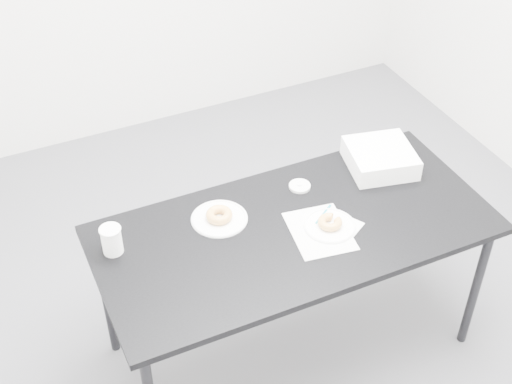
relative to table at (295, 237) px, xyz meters
name	(u,v)px	position (x,y,z in m)	size (l,w,h in m)	color
floor	(264,326)	(-0.07, 0.15, -0.71)	(4.00, 4.00, 0.00)	#4F4E54
table	(295,237)	(0.00, 0.00, 0.00)	(1.68, 0.80, 0.77)	black
scorecard	(320,231)	(0.08, -0.07, 0.06)	(0.24, 0.30, 0.00)	silver
logo_patch	(326,212)	(0.16, 0.02, 0.06)	(0.05, 0.05, 0.00)	green
pen	(323,214)	(0.14, 0.01, 0.07)	(0.01, 0.01, 0.14)	#0E859B
napkin	(340,227)	(0.17, -0.08, 0.06)	(0.15, 0.15, 0.00)	silver
plate_near	(330,226)	(0.13, -0.06, 0.06)	(0.22, 0.22, 0.01)	white
donut_near	(330,222)	(0.13, -0.06, 0.08)	(0.10, 0.10, 0.03)	#D38843
plate_far	(219,219)	(-0.27, 0.18, 0.06)	(0.24, 0.24, 0.01)	white
donut_far	(219,215)	(-0.27, 0.18, 0.08)	(0.11, 0.11, 0.04)	#D38843
coffee_cup	(112,240)	(-0.73, 0.18, 0.12)	(0.08, 0.08, 0.12)	white
cup_lid	(300,186)	(0.14, 0.23, 0.06)	(0.10, 0.10, 0.01)	silver
bakery_box	(380,158)	(0.55, 0.21, 0.11)	(0.29, 0.29, 0.10)	white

